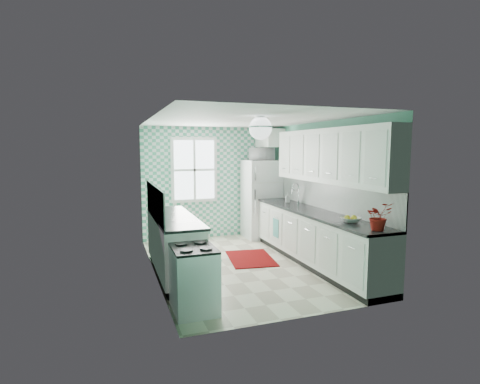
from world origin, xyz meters
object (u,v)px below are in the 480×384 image
object	(u,v)px
fridge	(261,199)
potted_plant	(379,216)
stove	(194,278)
sink	(290,204)
microwave	(262,154)
ceiling_light	(260,128)
fruit_bowl	(351,220)

from	to	relation	value
fridge	potted_plant	distance (m)	3.79
stove	sink	size ratio (longest dim) A/B	1.49
potted_plant	microwave	size ratio (longest dim) A/B	0.75
stove	sink	xyz separation A→B (m)	(2.40, 2.09, 0.51)
ceiling_light	potted_plant	distance (m)	2.08
sink	microwave	size ratio (longest dim) A/B	1.05
fridge	potted_plant	world-z (taller)	fridge
stove	fruit_bowl	bearing A→B (deg)	0.66
sink	potted_plant	world-z (taller)	sink
potted_plant	fruit_bowl	bearing A→B (deg)	90.00
stove	potted_plant	xyz separation A→B (m)	(2.40, -0.45, 0.71)
sink	stove	bearing A→B (deg)	-135.38
fridge	potted_plant	bearing A→B (deg)	-89.53
ceiling_light	sink	xyz separation A→B (m)	(1.20, 1.33, -1.39)
ceiling_light	stove	world-z (taller)	ceiling_light
ceiling_light	stove	xyz separation A→B (m)	(-1.20, -0.75, -1.90)
stove	fridge	bearing A→B (deg)	52.48
microwave	sink	bearing A→B (deg)	95.41
sink	fridge	bearing A→B (deg)	97.97
ceiling_light	microwave	xyz separation A→B (m)	(1.11, 2.58, -0.42)
sink	fruit_bowl	bearing A→B (deg)	-86.47
microwave	stove	bearing A→B (deg)	56.37
fridge	stove	size ratio (longest dim) A/B	2.21
ceiling_light	stove	size ratio (longest dim) A/B	0.44
stove	fruit_bowl	world-z (taller)	fruit_bowl
stove	microwave	world-z (taller)	microwave
ceiling_light	fruit_bowl	distance (m)	1.90
potted_plant	microwave	bearing A→B (deg)	91.36
stove	potted_plant	bearing A→B (deg)	-13.50
potted_plant	fridge	bearing A→B (deg)	91.37
fridge	potted_plant	size ratio (longest dim) A/B	4.66
fridge	sink	bearing A→B (deg)	-86.57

